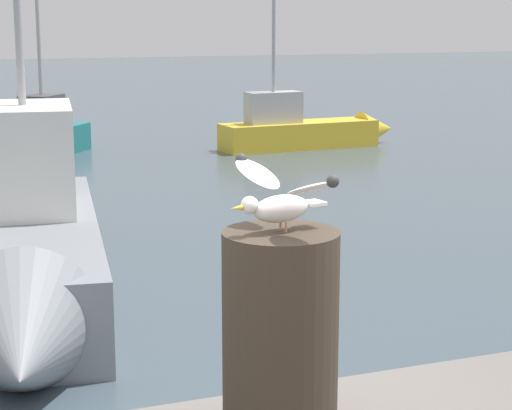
% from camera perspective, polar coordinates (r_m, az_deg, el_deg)
% --- Properties ---
extents(mooring_post, '(0.43, 0.43, 0.81)m').
position_cam_1_polar(mooring_post, '(3.41, 1.52, -8.34)').
color(mooring_post, '#382D23').
rests_on(mooring_post, harbor_quay).
extents(seagull, '(0.39, 0.61, 0.25)m').
position_cam_1_polar(seagull, '(3.26, 1.52, 0.47)').
color(seagull, tan).
rests_on(seagull, mooring_post).
extents(boat_grey, '(2.12, 5.91, 3.97)m').
position_cam_1_polar(boat_grey, '(8.98, -14.09, -2.91)').
color(boat_grey, gray).
rests_on(boat_grey, ground_plane).
extents(boat_yellow, '(4.12, 1.09, 3.51)m').
position_cam_1_polar(boat_yellow, '(19.90, 3.44, 4.72)').
color(boat_yellow, yellow).
rests_on(boat_yellow, ground_plane).
extents(boat_teal, '(2.73, 3.22, 3.63)m').
position_cam_1_polar(boat_teal, '(18.64, -13.77, 4.00)').
color(boat_teal, '#1E7075').
rests_on(boat_teal, ground_plane).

